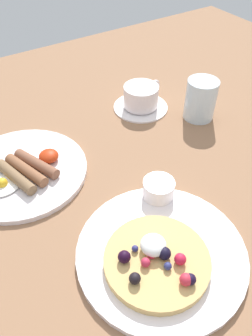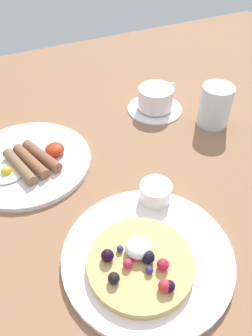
# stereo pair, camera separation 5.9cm
# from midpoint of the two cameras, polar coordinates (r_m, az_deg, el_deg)

# --- Properties ---
(ground_plane) EXTENTS (1.76, 1.28, 0.03)m
(ground_plane) POSITION_cam_midpoint_polar(r_m,az_deg,el_deg) (0.63, -6.81, -4.74)
(ground_plane) COLOR #8D6447
(pancake_plate) EXTENTS (0.26, 0.26, 0.01)m
(pancake_plate) POSITION_cam_midpoint_polar(r_m,az_deg,el_deg) (0.53, 2.81, -14.47)
(pancake_plate) COLOR white
(pancake_plate) RESTS_ON ground_plane
(pancake_with_berries) EXTENTS (0.16, 0.16, 0.04)m
(pancake_with_berries) POSITION_cam_midpoint_polar(r_m,az_deg,el_deg) (0.50, 1.85, -15.65)
(pancake_with_berries) COLOR tan
(pancake_with_berries) RESTS_ON pancake_plate
(syrup_ramekin) EXTENTS (0.06, 0.06, 0.03)m
(syrup_ramekin) POSITION_cam_midpoint_polar(r_m,az_deg,el_deg) (0.58, 2.74, -3.68)
(syrup_ramekin) COLOR white
(syrup_ramekin) RESTS_ON pancake_plate
(breakfast_plate) EXTENTS (0.25, 0.25, 0.01)m
(breakfast_plate) POSITION_cam_midpoint_polar(r_m,az_deg,el_deg) (0.68, -19.83, -0.63)
(breakfast_plate) COLOR white
(breakfast_plate) RESTS_ON ground_plane
(fried_breakfast) EXTENTS (0.15, 0.12, 0.02)m
(fried_breakfast) POSITION_cam_midpoint_polar(r_m,az_deg,el_deg) (0.66, -19.23, -0.46)
(fried_breakfast) COLOR brown
(fried_breakfast) RESTS_ON breakfast_plate
(coffee_saucer) EXTENTS (0.13, 0.13, 0.01)m
(coffee_saucer) POSITION_cam_midpoint_polar(r_m,az_deg,el_deg) (0.82, 0.44, 10.45)
(coffee_saucer) COLOR white
(coffee_saucer) RESTS_ON ground_plane
(coffee_cup) EXTENTS (0.11, 0.08, 0.05)m
(coffee_cup) POSITION_cam_midpoint_polar(r_m,az_deg,el_deg) (0.81, 0.52, 12.26)
(coffee_cup) COLOR white
(coffee_cup) RESTS_ON coffee_saucer
(water_glass) EXTENTS (0.07, 0.07, 0.09)m
(water_glass) POSITION_cam_midpoint_polar(r_m,az_deg,el_deg) (0.78, 10.57, 11.42)
(water_glass) COLOR silver
(water_glass) RESTS_ON ground_plane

